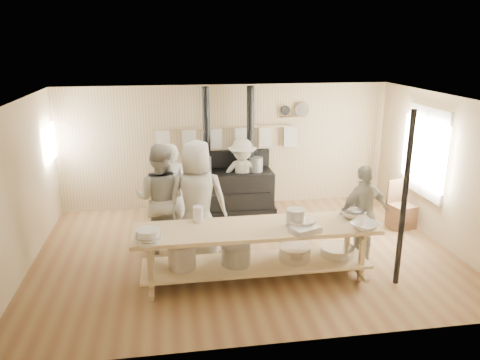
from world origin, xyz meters
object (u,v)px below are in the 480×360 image
(cook_far_left, at_px, (170,192))
(cook_right, at_px, (363,213))
(cook_left, at_px, (161,198))
(cook_center, at_px, (197,200))
(prep_table, at_px, (255,247))
(stove, at_px, (229,186))
(cook_by_window, at_px, (242,176))
(chair, at_px, (401,214))
(roasting_pan, at_px, (305,230))

(cook_far_left, distance_m, cook_right, 3.34)
(cook_left, distance_m, cook_center, 0.67)
(cook_left, bearing_deg, prep_table, 155.72)
(stove, xyz_separation_m, cook_left, (-1.38, -1.78, 0.42))
(cook_far_left, bearing_deg, cook_right, 151.41)
(cook_by_window, bearing_deg, chair, -13.70)
(cook_center, xyz_separation_m, chair, (3.95, 0.65, -0.72))
(roasting_pan, bearing_deg, cook_right, 31.52)
(stove, xyz_separation_m, cook_far_left, (-1.23, -1.31, 0.37))
(prep_table, height_order, chair, chair)
(prep_table, xyz_separation_m, roasting_pan, (0.66, -0.33, 0.37))
(cook_far_left, xyz_separation_m, cook_right, (3.07, -1.30, -0.09))
(cook_far_left, bearing_deg, cook_center, 113.63)
(chair, relative_size, roasting_pan, 2.24)
(chair, bearing_deg, cook_right, -151.36)
(stove, bearing_deg, cook_far_left, -133.04)
(stove, bearing_deg, roasting_pan, -78.90)
(cook_center, xyz_separation_m, cook_by_window, (1.05, 1.92, -0.20))
(cook_center, bearing_deg, cook_left, -19.32)
(stove, height_order, cook_by_window, stove)
(chair, bearing_deg, prep_table, -166.86)
(cook_left, bearing_deg, cook_right, -176.96)
(cook_left, relative_size, cook_by_window, 1.20)
(cook_right, relative_size, cook_by_window, 1.02)
(cook_far_left, bearing_deg, chair, 172.73)
(prep_table, height_order, cook_by_window, cook_by_window)
(stove, bearing_deg, cook_center, -110.80)
(cook_left, xyz_separation_m, cook_center, (0.59, -0.31, 0.05))
(cook_right, bearing_deg, chair, -152.34)
(prep_table, bearing_deg, cook_by_window, 84.81)
(cook_far_left, height_order, cook_by_window, cook_far_left)
(cook_by_window, distance_m, chair, 3.20)
(prep_table, distance_m, cook_right, 1.91)
(stove, height_order, chair, stove)
(cook_right, relative_size, roasting_pan, 3.94)
(stove, height_order, cook_right, stove)
(cook_right, bearing_deg, stove, -69.18)
(stove, bearing_deg, cook_left, -127.85)
(stove, xyz_separation_m, cook_right, (1.85, -2.62, 0.28))
(prep_table, relative_size, cook_left, 1.92)
(chair, height_order, roasting_pan, roasting_pan)
(cook_far_left, bearing_deg, roasting_pan, 127.19)
(cook_center, xyz_separation_m, roasting_pan, (1.45, -1.26, -0.09))
(cook_left, relative_size, cook_center, 0.95)
(cook_left, bearing_deg, cook_far_left, -91.02)
(cook_center, relative_size, roasting_pan, 4.86)
(cook_far_left, height_order, cook_left, cook_left)
(stove, distance_m, cook_center, 2.28)
(cook_center, bearing_deg, stove, -102.63)
(cook_left, xyz_separation_m, cook_by_window, (1.64, 1.61, -0.16))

